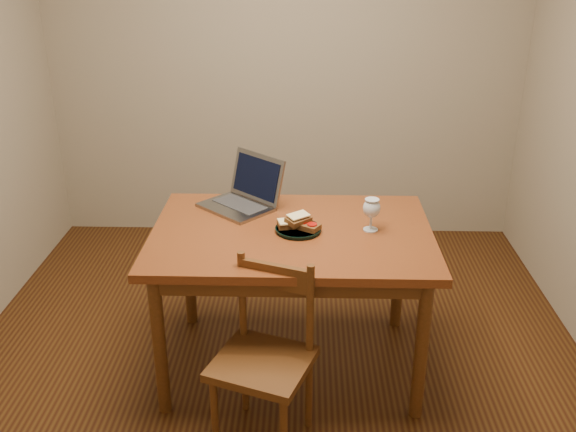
{
  "coord_description": "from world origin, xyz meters",
  "views": [
    {
      "loc": [
        0.15,
        -2.72,
        1.99
      ],
      "look_at": [
        0.07,
        0.01,
        0.8
      ],
      "focal_mm": 40.0,
      "sensor_mm": 36.0,
      "label": 1
    }
  ],
  "objects_px": {
    "milk_glass": "(371,215)",
    "plate": "(298,229)",
    "chair": "(264,350)",
    "laptop": "(246,193)",
    "table": "(292,247)"
  },
  "relations": [
    {
      "from": "table",
      "to": "plate",
      "type": "height_order",
      "value": "plate"
    },
    {
      "from": "milk_glass",
      "to": "plate",
      "type": "bearing_deg",
      "value": -176.1
    },
    {
      "from": "table",
      "to": "chair",
      "type": "relative_size",
      "value": 2.71
    },
    {
      "from": "milk_glass",
      "to": "laptop",
      "type": "relative_size",
      "value": 0.34
    },
    {
      "from": "chair",
      "to": "plate",
      "type": "xyz_separation_m",
      "value": [
        0.13,
        0.51,
        0.31
      ]
    },
    {
      "from": "plate",
      "to": "milk_glass",
      "type": "height_order",
      "value": "milk_glass"
    },
    {
      "from": "laptop",
      "to": "plate",
      "type": "bearing_deg",
      "value": -6.61
    },
    {
      "from": "chair",
      "to": "laptop",
      "type": "relative_size",
      "value": 1.04
    },
    {
      "from": "plate",
      "to": "laptop",
      "type": "xyz_separation_m",
      "value": [
        -0.27,
        0.31,
        0.06
      ]
    },
    {
      "from": "chair",
      "to": "milk_glass",
      "type": "relative_size",
      "value": 3.05
    },
    {
      "from": "table",
      "to": "chair",
      "type": "height_order",
      "value": "chair"
    },
    {
      "from": "table",
      "to": "laptop",
      "type": "height_order",
      "value": "laptop"
    },
    {
      "from": "plate",
      "to": "chair",
      "type": "bearing_deg",
      "value": -104.3
    },
    {
      "from": "plate",
      "to": "laptop",
      "type": "distance_m",
      "value": 0.42
    },
    {
      "from": "chair",
      "to": "table",
      "type": "bearing_deg",
      "value": 99.3
    }
  ]
}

